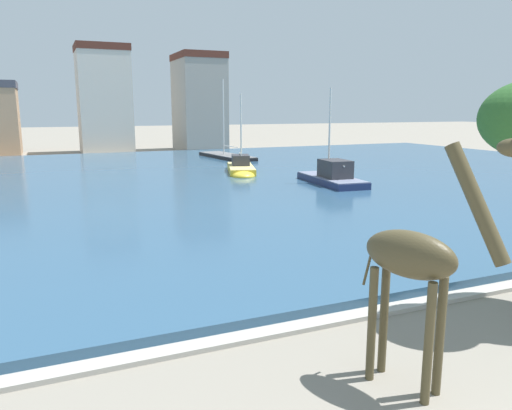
# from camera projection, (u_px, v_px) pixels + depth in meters

# --- Properties ---
(harbor_water) EXTENTS (83.10, 46.68, 0.37)m
(harbor_water) POSITION_uv_depth(u_px,v_px,m) (145.00, 184.00, 33.27)
(harbor_water) COLOR #2D5170
(harbor_water) RESTS_ON ground
(quay_edge_coping) EXTENTS (83.10, 0.50, 0.12)m
(quay_edge_coping) POSITION_uv_depth(u_px,v_px,m) (327.00, 321.00, 12.02)
(quay_edge_coping) COLOR #ADA89E
(quay_edge_coping) RESTS_ON ground
(giraffe_statue) EXTENTS (1.44, 2.72, 4.91)m
(giraffe_statue) POSITION_uv_depth(u_px,v_px,m) (417.00, 261.00, 8.74)
(giraffe_statue) COLOR #4C4228
(giraffe_statue) RESTS_ON ground
(sailboat_yellow) EXTENTS (3.65, 6.66, 6.25)m
(sailboat_yellow) POSITION_uv_depth(u_px,v_px,m) (241.00, 170.00, 37.49)
(sailboat_yellow) COLOR gold
(sailboat_yellow) RESTS_ON ground
(sailboat_navy) EXTENTS (2.67, 7.23, 6.49)m
(sailboat_navy) POSITION_uv_depth(u_px,v_px,m) (329.00, 179.00, 32.37)
(sailboat_navy) COLOR navy
(sailboat_navy) RESTS_ON ground
(sailboat_black) EXTENTS (3.32, 9.84, 7.98)m
(sailboat_black) POSITION_uv_depth(u_px,v_px,m) (223.00, 157.00, 49.33)
(sailboat_black) COLOR black
(sailboat_black) RESTS_ON ground
(townhouse_wide_warehouse) EXTENTS (5.93, 5.63, 12.39)m
(townhouse_wide_warehouse) POSITION_uv_depth(u_px,v_px,m) (104.00, 99.00, 57.66)
(townhouse_wide_warehouse) COLOR beige
(townhouse_wide_warehouse) RESTS_ON ground
(townhouse_tall_gabled) EXTENTS (5.41, 7.25, 11.80)m
(townhouse_tall_gabled) POSITION_uv_depth(u_px,v_px,m) (199.00, 102.00, 61.11)
(townhouse_tall_gabled) COLOR gray
(townhouse_tall_gabled) RESTS_ON ground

